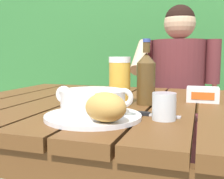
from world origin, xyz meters
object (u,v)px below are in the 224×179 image
(bread_roll, at_px, (105,107))
(beer_glass, at_px, (120,81))
(butter_tub, at_px, (203,94))
(serving_plate, at_px, (93,116))
(water_glass_small, at_px, (164,106))
(person_eating, at_px, (177,87))
(chair_near_diner, at_px, (179,116))
(soup_bowl, at_px, (93,102))
(table_knife, at_px, (149,114))
(beer_bottle, at_px, (146,78))

(bread_roll, distance_m, beer_glass, 0.30)
(beer_glass, height_order, butter_tub, beer_glass)
(serving_plate, bearing_deg, water_glass_small, 13.59)
(person_eating, distance_m, serving_plate, 1.02)
(person_eating, bearing_deg, chair_near_diner, 89.15)
(bread_roll, bearing_deg, soup_bowl, 130.60)
(water_glass_small, distance_m, table_knife, 0.07)
(beer_bottle, height_order, water_glass_small, beer_bottle)
(water_glass_small, relative_size, table_knife, 0.49)
(person_eating, distance_m, bread_roll, 1.09)
(beer_bottle, bearing_deg, chair_near_diner, 87.01)
(bread_roll, height_order, beer_bottle, beer_bottle)
(serving_plate, relative_size, beer_bottle, 1.16)
(soup_bowl, height_order, butter_tub, soup_bowl)
(beer_bottle, bearing_deg, butter_tub, 33.60)
(person_eating, height_order, bread_roll, person_eating)
(person_eating, distance_m, table_knife, 0.93)
(water_glass_small, xyz_separation_m, table_knife, (-0.05, 0.04, -0.03))
(beer_glass, height_order, water_glass_small, beer_glass)
(beer_glass, bearing_deg, beer_bottle, 23.55)
(person_eating, distance_m, butter_tub, 0.64)
(serving_plate, xyz_separation_m, beer_glass, (0.01, 0.22, 0.08))
(chair_near_diner, xyz_separation_m, serving_plate, (-0.15, -1.21, 0.25))
(soup_bowl, bearing_deg, water_glass_small, 13.59)
(chair_near_diner, distance_m, water_glass_small, 1.20)
(chair_near_diner, distance_m, butter_tub, 0.87)
(soup_bowl, bearing_deg, bread_roll, -49.40)
(chair_near_diner, xyz_separation_m, beer_bottle, (-0.05, -0.95, 0.34))
(soup_bowl, distance_m, table_knife, 0.17)
(person_eating, relative_size, water_glass_small, 16.29)
(serving_plate, xyz_separation_m, soup_bowl, (-0.00, 0.00, 0.04))
(beer_glass, bearing_deg, soup_bowl, -92.74)
(person_eating, distance_m, soup_bowl, 1.02)
(person_eating, bearing_deg, table_knife, -90.14)
(bread_roll, xyz_separation_m, beer_glass, (-0.05, 0.29, 0.04))
(soup_bowl, distance_m, beer_glass, 0.23)
(soup_bowl, bearing_deg, beer_glass, 87.26)
(table_knife, bearing_deg, serving_plate, -149.48)
(beer_bottle, distance_m, table_knife, 0.21)
(serving_plate, bearing_deg, bread_roll, -49.40)
(chair_near_diner, bearing_deg, soup_bowl, -96.88)
(beer_glass, relative_size, beer_bottle, 0.73)
(serving_plate, relative_size, water_glass_small, 3.63)
(soup_bowl, height_order, beer_glass, beer_glass)
(person_eating, bearing_deg, serving_plate, -98.05)
(beer_glass, bearing_deg, chair_near_diner, 82.19)
(chair_near_diner, height_order, table_knife, chair_near_diner)
(table_knife, bearing_deg, person_eating, 89.86)
(water_glass_small, bearing_deg, bread_roll, -137.92)
(beer_bottle, height_order, butter_tub, beer_bottle)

